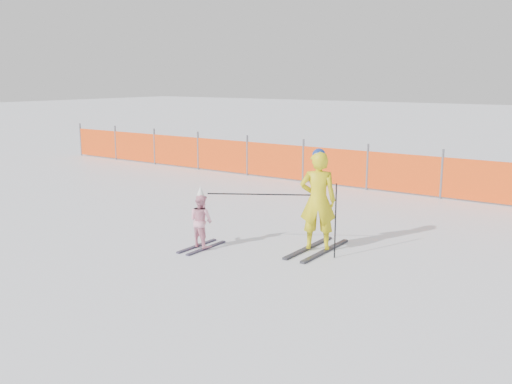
# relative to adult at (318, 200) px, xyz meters

# --- Properties ---
(ground) EXTENTS (120.00, 120.00, 0.00)m
(ground) POSITION_rel_adult_xyz_m (-1.01, -0.92, -0.90)
(ground) COLOR white
(ground) RESTS_ON ground
(adult) EXTENTS (0.75, 1.59, 1.80)m
(adult) POSITION_rel_adult_xyz_m (0.00, 0.00, 0.00)
(adult) COLOR black
(adult) RESTS_ON ground
(child) EXTENTS (0.50, 1.02, 1.13)m
(child) POSITION_rel_adult_xyz_m (-1.76, -1.05, -0.39)
(child) COLOR black
(child) RESTS_ON ground
(ski_poles) EXTENTS (2.12, 0.95, 1.28)m
(ski_poles) POSITION_rel_adult_xyz_m (-0.33, -0.39, -0.05)
(ski_poles) COLOR black
(ski_poles) RESTS_ON ground
(safety_fence) EXTENTS (17.03, 0.06, 1.25)m
(safety_fence) POSITION_rel_adult_xyz_m (-5.15, 5.62, -0.34)
(safety_fence) COLOR #595960
(safety_fence) RESTS_ON ground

